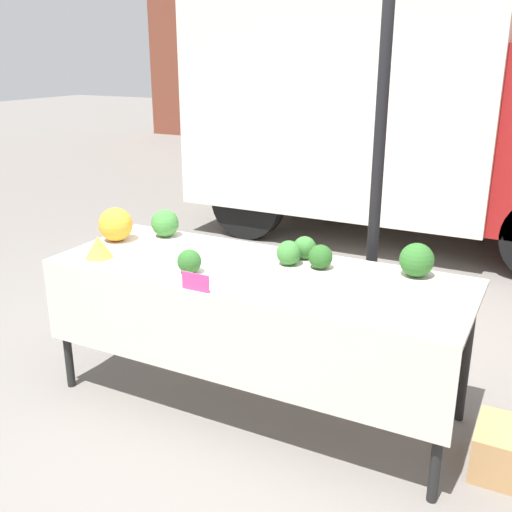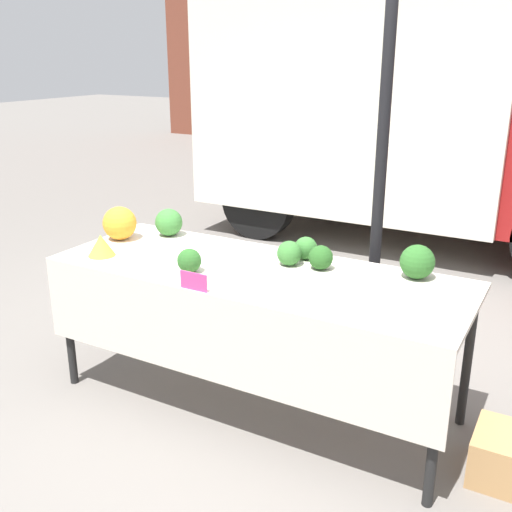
# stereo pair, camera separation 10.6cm
# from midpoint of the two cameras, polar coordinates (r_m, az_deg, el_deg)

# --- Properties ---
(ground_plane) EXTENTS (40.00, 40.00, 0.00)m
(ground_plane) POSITION_cam_midpoint_polar(r_m,az_deg,el_deg) (3.70, 0.85, -13.67)
(ground_plane) COLOR slate
(tent_pole) EXTENTS (0.07, 0.07, 2.74)m
(tent_pole) POSITION_cam_midpoint_polar(r_m,az_deg,el_deg) (3.61, 12.67, 8.59)
(tent_pole) COLOR black
(tent_pole) RESTS_ON ground_plane
(parked_truck) EXTENTS (4.57, 2.23, 2.71)m
(parked_truck) POSITION_cam_midpoint_polar(r_m,az_deg,el_deg) (6.85, 15.11, 13.70)
(parked_truck) COLOR silver
(parked_truck) RESTS_ON ground_plane
(market_table) EXTENTS (2.35, 0.86, 0.84)m
(market_table) POSITION_cam_midpoint_polar(r_m,az_deg,el_deg) (3.30, 0.35, -3.24)
(market_table) COLOR beige
(market_table) RESTS_ON ground_plane
(orange_cauliflower) EXTENTS (0.21, 0.21, 0.21)m
(orange_cauliflower) POSITION_cam_midpoint_polar(r_m,az_deg,el_deg) (3.91, -12.10, 3.07)
(orange_cauliflower) COLOR orange
(orange_cauliflower) RESTS_ON market_table
(romanesco_head) EXTENTS (0.16, 0.16, 0.13)m
(romanesco_head) POSITION_cam_midpoint_polar(r_m,az_deg,el_deg) (3.63, -13.73, 1.00)
(romanesco_head) COLOR #93B238
(romanesco_head) RESTS_ON market_table
(broccoli_head_0) EXTENTS (0.14, 0.14, 0.14)m
(broccoli_head_0) POSITION_cam_midpoint_polar(r_m,az_deg,el_deg) (3.38, 4.09, 0.26)
(broccoli_head_0) COLOR #336B2D
(broccoli_head_0) RESTS_ON market_table
(broccoli_head_1) EXTENTS (0.13, 0.13, 0.13)m
(broccoli_head_1) POSITION_cam_midpoint_polar(r_m,az_deg,el_deg) (3.28, -5.45, -0.44)
(broccoli_head_1) COLOR #285B23
(broccoli_head_1) RESTS_ON market_table
(broccoli_head_2) EXTENTS (0.18, 0.18, 0.18)m
(broccoli_head_2) POSITION_cam_midpoint_polar(r_m,az_deg,el_deg) (3.95, -7.54, 3.19)
(broccoli_head_2) COLOR #387533
(broccoli_head_2) RESTS_ON market_table
(broccoli_head_3) EXTENTS (0.14, 0.14, 0.14)m
(broccoli_head_3) POSITION_cam_midpoint_polar(r_m,az_deg,el_deg) (3.33, 7.10, -0.15)
(broccoli_head_3) COLOR #23511E
(broccoli_head_3) RESTS_ON market_table
(broccoli_head_4) EXTENTS (0.13, 0.13, 0.13)m
(broccoli_head_4) POSITION_cam_midpoint_polar(r_m,az_deg,el_deg) (3.48, 5.64, 0.75)
(broccoli_head_4) COLOR #336B2D
(broccoli_head_4) RESTS_ON market_table
(broccoli_head_5) EXTENTS (0.18, 0.18, 0.18)m
(broccoli_head_5) POSITION_cam_midpoint_polar(r_m,az_deg,el_deg) (3.29, 16.01, -0.54)
(broccoli_head_5) COLOR #285B23
(broccoli_head_5) RESTS_ON market_table
(price_sign) EXTENTS (0.16, 0.01, 0.09)m
(price_sign) POSITION_cam_midpoint_polar(r_m,az_deg,el_deg) (3.03, -4.96, -2.43)
(price_sign) COLOR #E53D84
(price_sign) RESTS_ON market_table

